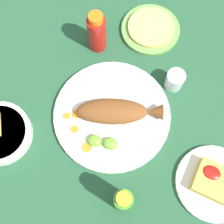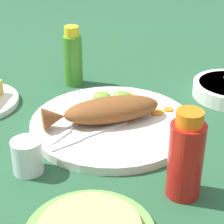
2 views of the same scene
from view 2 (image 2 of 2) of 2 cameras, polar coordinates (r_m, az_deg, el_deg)
The scene contains 14 objects.
ground_plane at distance 0.89m, azimuth 0.00°, elevation -2.16°, with size 4.00×4.00×0.00m, color #235133.
main_plate at distance 0.89m, azimuth 0.00°, elevation -1.65°, with size 0.36×0.36×0.02m, color silver.
fried_fish at distance 0.87m, azimuth -0.83°, elevation 0.24°, with size 0.26×0.16×0.05m.
fork_near at distance 0.82m, azimuth -3.89°, elevation -3.51°, with size 0.14×0.14×0.00m.
fork_far at distance 0.85m, azimuth -5.74°, elevation -2.21°, with size 0.09×0.17×0.00m.
carrot_slice_near at distance 0.93m, azimuth 7.93°, elevation 0.37°, with size 0.02×0.02×0.00m, color orange.
carrot_slice_mid at distance 0.92m, azimuth 6.38°, elevation -0.04°, with size 0.03×0.03×0.00m, color orange.
carrot_slice_far at distance 0.96m, azimuth 5.52°, elevation 1.27°, with size 0.02×0.02×0.00m, color orange.
carrot_slice_extra at distance 0.99m, azimuth 2.25°, elevation 2.35°, with size 0.03×0.03×0.00m, color orange.
lime_wedge_main at distance 0.96m, azimuth 1.35°, elevation 2.26°, with size 0.04×0.04×0.02m, color #6BB233.
lime_wedge_side at distance 0.96m, azimuth -1.43°, elevation 2.14°, with size 0.04×0.04×0.02m, color #6BB233.
hot_sauce_bottle_red at distance 0.67m, azimuth 10.34°, elevation -6.25°, with size 0.06×0.06×0.16m.
hot_sauce_bottle_green at distance 1.08m, azimuth -5.53°, elevation 7.59°, with size 0.05×0.05×0.16m.
salt_cup at distance 0.76m, azimuth -11.79°, elevation -6.36°, with size 0.06×0.06×0.06m.
Camera 2 is at (0.11, -0.76, 0.45)m, focal length 65.00 mm.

